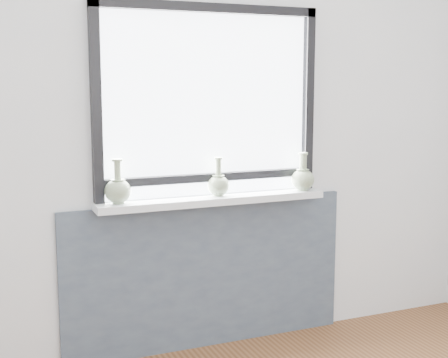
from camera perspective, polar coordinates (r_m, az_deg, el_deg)
name	(u,v)px	position (r m, az deg, el deg)	size (l,w,h in m)	color
back_wall	(206,123)	(3.51, -1.65, 5.11)	(3.60, 0.02, 2.60)	silver
apron_panel	(209,274)	(3.65, -1.42, -8.69)	(1.70, 0.03, 0.86)	#4A5664
windowsill	(213,200)	(3.47, -1.02, -1.91)	(1.32, 0.18, 0.04)	silver
window	(208,98)	(3.47, -1.44, 7.40)	(1.30, 0.06, 1.05)	black
vase_a	(118,189)	(3.30, -9.68, -0.94)	(0.14, 0.14, 0.23)	#91A57E
vase_b	(218,184)	(3.48, -0.52, -0.45)	(0.12, 0.12, 0.22)	#91A57E
vase_c	(303,178)	(3.68, 7.21, 0.10)	(0.14, 0.14, 0.22)	#91A57E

